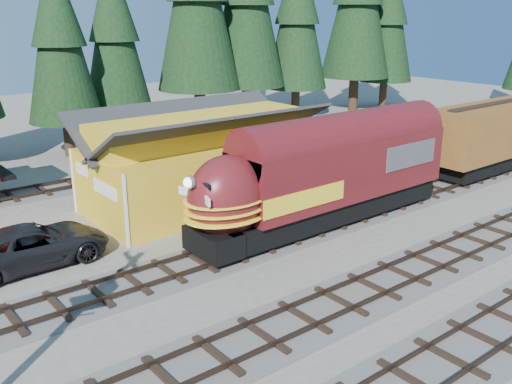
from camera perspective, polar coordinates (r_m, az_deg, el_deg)
ground at (r=23.91m, az=8.92°, el=-7.49°), size 120.00×120.00×0.00m
track_siding at (r=33.55m, az=15.56°, el=-0.33°), size 68.00×3.20×0.33m
depot at (r=30.55m, az=-5.41°, el=4.16°), size 12.80×7.00×5.30m
conifer_backdrop at (r=45.62m, az=-8.42°, el=17.57°), size 78.69×22.24×17.23m
locomotive at (r=27.19m, az=6.28°, el=1.24°), size 15.15×3.01×4.12m
boxcar at (r=40.53m, az=23.56°, el=5.51°), size 13.26×2.84×4.17m
pickup_truck_a at (r=25.29m, az=-21.44°, el=-5.00°), size 6.22×2.92×1.72m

